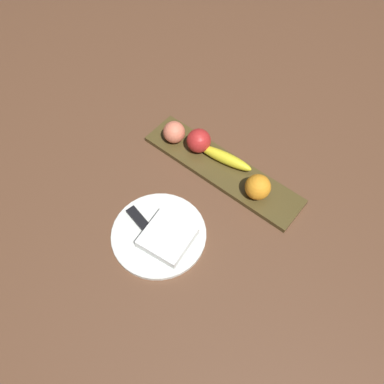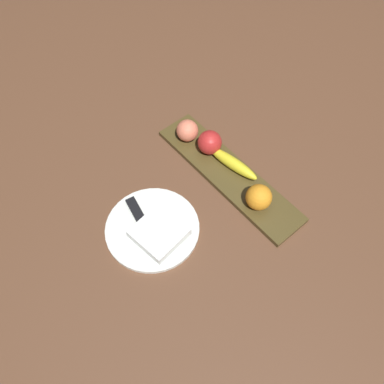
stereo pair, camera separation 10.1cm
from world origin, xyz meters
name	(u,v)px [view 1 (the left image)]	position (x,y,z in m)	size (l,w,h in m)	color
ground_plane	(215,159)	(0.00, 0.00, 0.00)	(2.40, 2.40, 0.00)	brown
fruit_tray	(222,169)	(0.04, -0.02, 0.01)	(0.47, 0.11, 0.01)	#4C3F1E
apple	(199,141)	(-0.05, -0.01, 0.05)	(0.07, 0.07, 0.07)	red
banana	(225,158)	(0.03, 0.00, 0.03)	(0.16, 0.03, 0.03)	yellow
orange_near_apple	(258,187)	(0.16, -0.03, 0.05)	(0.07, 0.07, 0.07)	orange
peach	(174,132)	(-0.13, -0.03, 0.05)	(0.06, 0.06, 0.06)	#E97A5A
dinner_plate	(159,234)	(0.04, -0.28, 0.01)	(0.24, 0.24, 0.01)	white
folded_napkin	(167,238)	(0.07, -0.28, 0.02)	(0.11, 0.11, 0.03)	white
knife	(144,225)	(0.00, -0.29, 0.02)	(0.18, 0.06, 0.01)	silver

